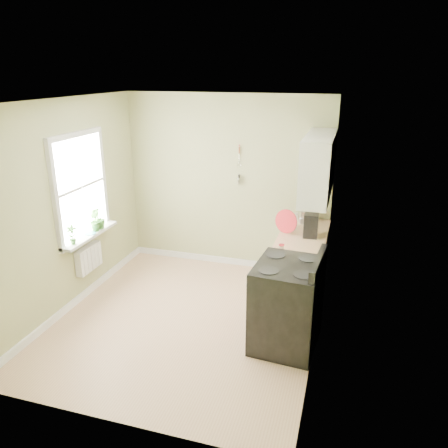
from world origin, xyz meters
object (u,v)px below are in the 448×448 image
(stove, at_px, (287,304))
(stand_mixer, at_px, (305,209))
(kettle, at_px, (289,221))
(coffee_maker, at_px, (311,226))

(stove, bearing_deg, stand_mixer, 91.37)
(stove, relative_size, stand_mixer, 2.81)
(kettle, relative_size, coffee_maker, 0.56)
(coffee_maker, bearing_deg, stand_mixer, 103.16)
(kettle, bearing_deg, stove, -81.59)
(stand_mixer, height_order, kettle, stand_mixer)
(stand_mixer, bearing_deg, coffee_maker, -76.84)
(stove, relative_size, kettle, 6.26)
(stove, distance_m, stand_mixer, 1.91)
(stand_mixer, height_order, coffee_maker, stand_mixer)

